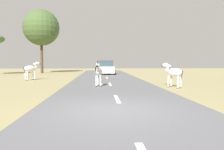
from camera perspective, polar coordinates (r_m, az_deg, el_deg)
The scene contains 11 objects.
ground_plane at distance 7.28m, azimuth 0.11°, elevation -9.38°, with size 90.00×90.00×0.00m, color #998E60.
road at distance 7.30m, azimuth 2.65°, elevation -9.14°, with size 6.00×64.00×0.05m, color slate.
lane_markings at distance 6.33m, azimuth 3.63°, elevation -10.87°, with size 0.16×56.00×0.01m.
zebra_0 at distance 13.94m, azimuth -3.45°, elevation 0.73°, with size 0.55×1.59×1.50m.
zebra_1 at distance 20.42m, azimuth -20.51°, elevation 1.51°, with size 1.26×1.51×1.65m.
zebra_2 at distance 14.13m, azimuth 15.82°, elevation 0.62°, with size 1.11×1.50×1.58m.
car_0 at distance 35.75m, azimuth -2.69°, elevation 2.28°, with size 2.23×4.44×1.74m.
car_1 at distance 27.44m, azimuth -1.68°, elevation 1.91°, with size 2.21×4.43×1.74m.
tree_2 at distance 32.58m, azimuth -18.09°, elevation 11.72°, with size 5.00×5.00×8.88m.
rock_0 at distance 26.32m, azimuth -21.50°, elevation 0.04°, with size 0.37×0.36×0.27m, color gray.
rock_1 at distance 24.95m, azimuth -21.69°, elevation -0.12°, with size 0.52×0.48×0.29m, color gray.
Camera 1 is at (-0.44, -7.08, 1.63)m, focal length 34.82 mm.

